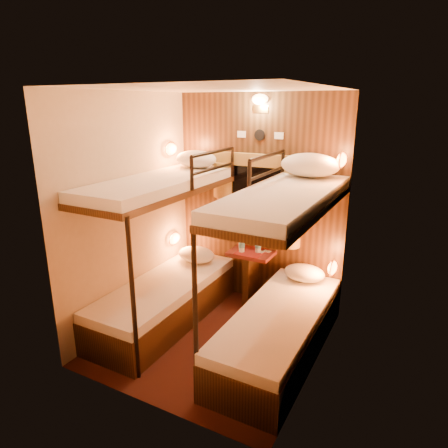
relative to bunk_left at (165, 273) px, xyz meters
The scene contains 22 objects.
floor 0.86m from the bunk_left, ahead, with size 2.10×2.10×0.00m, color #35120E.
ceiling 1.95m from the bunk_left, ahead, with size 2.10×2.10×0.00m, color silver.
wall_back 1.34m from the bunk_left, 56.56° to the left, with size 2.40×2.40×0.00m, color #C6B293.
wall_front 1.44m from the bunk_left, 59.93° to the right, with size 2.40×2.40×0.00m, color #C6B293.
wall_left 0.74m from the bunk_left, 168.93° to the right, with size 2.40×2.40×0.00m, color #C6B293.
wall_right 1.77m from the bunk_left, ahead, with size 2.40×2.40×0.00m, color #C6B293.
back_panel 1.33m from the bunk_left, 56.16° to the left, with size 2.00×0.03×2.40m, color black.
bunk_left is the anchor object (origin of this frame).
bunk_right 1.30m from the bunk_left, ahead, with size 0.72×1.90×1.82m.
window 1.30m from the bunk_left, 55.30° to the left, with size 1.00×0.12×0.79m.
curtains 1.32m from the bunk_left, 54.32° to the left, with size 1.10×0.22×1.00m.
back_fixtures 2.03m from the bunk_left, 55.16° to the left, with size 0.54×0.09×0.48m.
reading_lamps 1.13m from the bunk_left, 44.25° to the left, with size 2.00×0.20×1.25m.
table 1.02m from the bunk_left, 50.33° to the left, with size 0.50×0.34×0.66m.
bottle_left 0.93m from the bunk_left, 52.49° to the left, with size 0.07×0.07×0.24m.
bottle_right 1.10m from the bunk_left, 48.08° to the left, with size 0.07×0.07×0.24m.
sachet_a 1.11m from the bunk_left, 47.69° to the left, with size 0.09×0.07×0.01m, color silver.
sachet_b 1.20m from the bunk_left, 47.46° to the left, with size 0.08×0.06×0.01m, color silver.
pillow_lower_left 0.64m from the bunk_left, 90.20° to the left, with size 0.46×0.33×0.18m, color white.
pillow_lower_right 1.49m from the bunk_left, 29.40° to the left, with size 0.44×0.31×0.17m, color white.
pillow_upper_left 1.31m from the bunk_left, 90.19° to the left, with size 0.48×0.35×0.19m, color white.
pillow_upper_right 1.86m from the bunk_left, 28.04° to the left, with size 0.59×0.42×0.23m, color white.
Camera 1 is at (1.74, -3.07, 2.28)m, focal length 32.00 mm.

